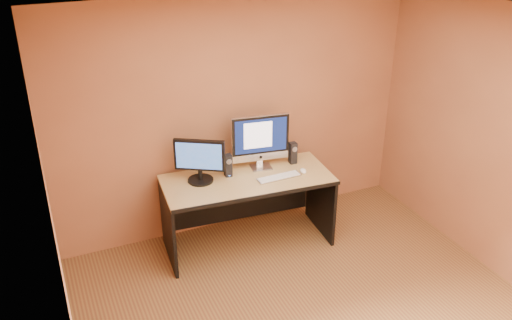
% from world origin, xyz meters
% --- Properties ---
extents(walls, '(4.00, 4.00, 2.60)m').
position_xyz_m(walls, '(0.00, 0.00, 1.30)').
color(walls, '#965E3C').
rests_on(walls, ground).
extents(ceiling, '(4.00, 4.00, 0.00)m').
position_xyz_m(ceiling, '(0.00, 0.00, 2.60)').
color(ceiling, white).
rests_on(ceiling, walls).
extents(desk, '(1.80, 0.90, 0.81)m').
position_xyz_m(desk, '(-0.09, 1.49, 0.40)').
color(desk, tan).
rests_on(desk, ground).
extents(imac, '(0.65, 0.32, 0.60)m').
position_xyz_m(imac, '(0.14, 1.65, 1.10)').
color(imac, '#B8B7BC').
rests_on(imac, desk).
extents(second_monitor, '(0.58, 0.49, 0.46)m').
position_xyz_m(second_monitor, '(-0.55, 1.63, 1.03)').
color(second_monitor, black).
rests_on(second_monitor, desk).
extents(speaker_left, '(0.08, 0.08, 0.24)m').
position_xyz_m(speaker_left, '(-0.25, 1.63, 0.93)').
color(speaker_left, black).
rests_on(speaker_left, desk).
extents(speaker_right, '(0.07, 0.08, 0.24)m').
position_xyz_m(speaker_right, '(0.50, 1.62, 0.93)').
color(speaker_right, black).
rests_on(speaker_right, desk).
extents(keyboard, '(0.47, 0.14, 0.02)m').
position_xyz_m(keyboard, '(0.21, 1.37, 0.82)').
color(keyboard, '#B1B1B5').
rests_on(keyboard, desk).
extents(mouse, '(0.09, 0.12, 0.04)m').
position_xyz_m(mouse, '(0.50, 1.37, 0.82)').
color(mouse, white).
rests_on(mouse, desk).
extents(cable_a, '(0.10, 0.22, 0.01)m').
position_xyz_m(cable_a, '(0.20, 1.77, 0.81)').
color(cable_a, black).
rests_on(cable_a, desk).
extents(cable_b, '(0.12, 0.16, 0.01)m').
position_xyz_m(cable_b, '(0.17, 1.81, 0.81)').
color(cable_b, black).
rests_on(cable_b, desk).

